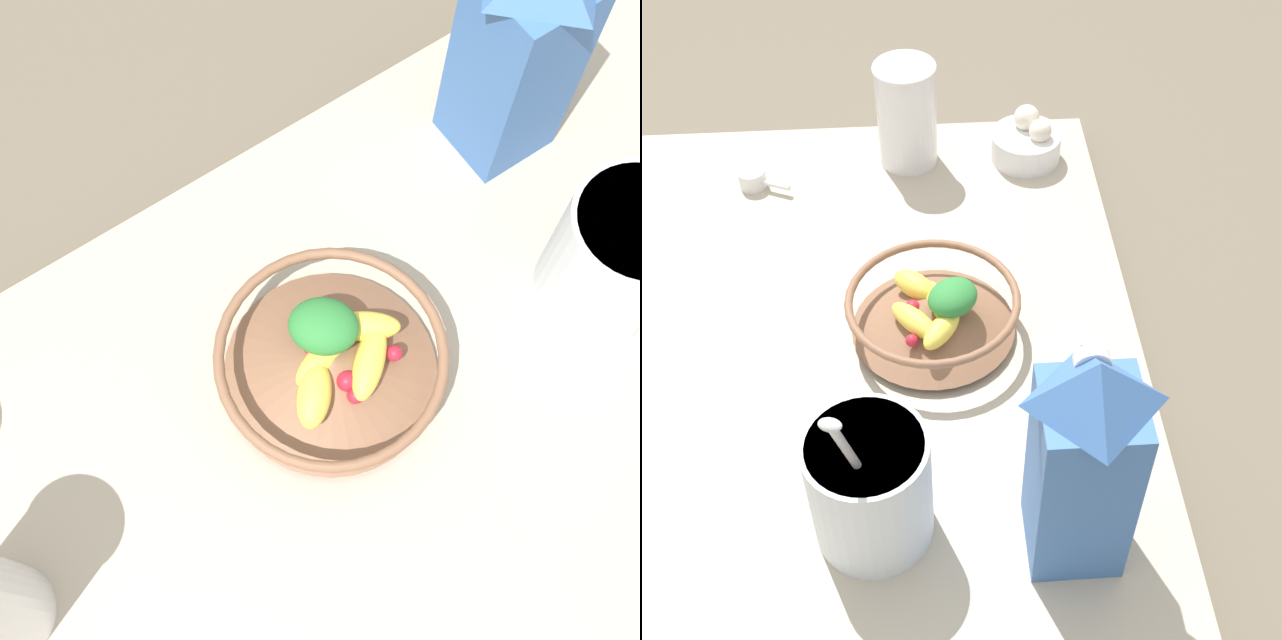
% 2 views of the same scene
% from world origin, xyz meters
% --- Properties ---
extents(ground_plane, '(6.00, 6.00, 0.00)m').
position_xyz_m(ground_plane, '(0.00, 0.00, 0.00)').
color(ground_plane, '#665B4C').
extents(countertop, '(0.97, 0.97, 0.03)m').
position_xyz_m(countertop, '(0.00, 0.00, 0.02)').
color(countertop, '#B2A893').
rests_on(countertop, ground_plane).
extents(fruit_bowl, '(0.20, 0.20, 0.08)m').
position_xyz_m(fruit_bowl, '(-0.24, -0.06, 0.07)').
color(fruit_bowl, brown).
rests_on(fruit_bowl, countertop).
extents(milk_carton, '(0.09, 0.09, 0.27)m').
position_xyz_m(milk_carton, '(-0.36, 0.23, 0.17)').
color(milk_carton, '#3D6BB2').
rests_on(milk_carton, countertop).
extents(yogurt_tub, '(0.12, 0.12, 0.25)m').
position_xyz_m(yogurt_tub, '(-0.17, 0.20, 0.11)').
color(yogurt_tub, silver).
rests_on(yogurt_tub, countertop).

